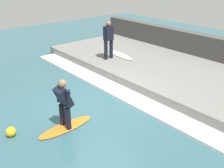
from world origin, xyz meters
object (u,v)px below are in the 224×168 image
Objects in this scene: surfer_waiting_near at (108,38)px; marker_buoy at (11,132)px; surfboard_riding at (66,127)px; surfer_riding at (64,101)px; surfboard_waiting_near at (120,55)px.

surfer_waiting_near reaches higher than marker_buoy.
surfer_riding reaches higher than surfboard_riding.
surfer_waiting_near is 0.89× the size of surfboard_waiting_near.
surfboard_waiting_near is (4.85, 3.07, -0.41)m from surfer_riding.
surfboard_waiting_near reaches higher than marker_buoy.
surfboard_riding is 1.49m from marker_buoy.
surfboard_riding is 1.02× the size of surfer_waiting_near.
surfboard_waiting_near is at bearing 0.84° from surfer_waiting_near.
surfer_riding is at bearing -24.63° from marker_buoy.
surfer_waiting_near is at bearing 24.04° from marker_buoy.
surfer_waiting_near is at bearing -179.16° from surfboard_waiting_near.
marker_buoy is (-5.47, -2.44, -1.24)m from surfer_waiting_near.
surfer_waiting_near is at bearing 36.56° from surfer_riding.
marker_buoy reaches higher than surfboard_riding.
surfer_riding is 0.85× the size of surfer_waiting_near.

